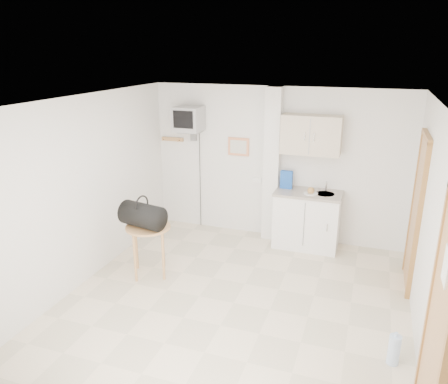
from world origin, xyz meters
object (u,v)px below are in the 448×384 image
(round_table, at_px, (148,233))
(water_bottle, at_px, (394,350))
(duffel_bag, at_px, (143,215))
(crt_television, at_px, (189,120))

(round_table, distance_m, water_bottle, 3.36)
(round_table, relative_size, duffel_bag, 1.10)
(crt_television, distance_m, duffel_bag, 2.02)
(round_table, bearing_deg, water_bottle, -14.81)
(round_table, bearing_deg, crt_television, 93.35)
(water_bottle, bearing_deg, round_table, 165.19)
(duffel_bag, height_order, water_bottle, duffel_bag)
(round_table, xyz_separation_m, water_bottle, (3.22, -0.85, -0.46))
(crt_television, xyz_separation_m, water_bottle, (3.32, -2.54, -1.77))
(duffel_bag, xyz_separation_m, water_bottle, (3.27, -0.80, -0.74))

